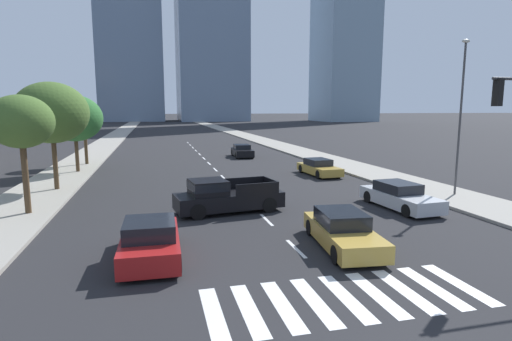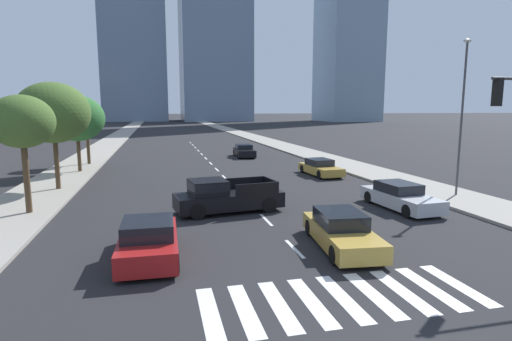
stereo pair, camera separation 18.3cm
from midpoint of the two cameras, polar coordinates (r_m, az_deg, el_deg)
name	(u,v)px [view 2 (the right image)]	position (r m, az deg, el deg)	size (l,w,h in m)	color
sidewalk_east	(339,163)	(38.67, 11.66, 1.10)	(4.00, 260.00, 0.15)	gray
sidewalk_west	(70,172)	(35.68, -24.44, -0.13)	(4.00, 260.00, 0.15)	gray
crosswalk_near	(343,298)	(11.75, 12.53, -17.03)	(7.65, 2.89, 0.01)	silver
lane_divider_center	(211,163)	(38.11, -6.23, 1.00)	(0.14, 50.00, 0.01)	silver
pickup_truck	(224,196)	(20.00, -4.28, -3.61)	(5.45, 2.61, 1.67)	black
sedan_gold_0	(320,168)	(31.54, 9.17, 0.39)	(2.05, 4.63, 1.23)	#B28E38
sedan_silver_1	(400,197)	(22.05, 19.77, -3.49)	(2.09, 4.83, 1.32)	#B7BABF
sedan_black_2	(244,151)	(43.01, -1.56, 2.73)	(2.03, 4.46, 1.29)	black
sedan_red_3	(149,241)	(14.36, -14.46, -9.53)	(1.99, 4.26, 1.40)	maroon
sedan_gold_4	(341,231)	(15.44, 12.22, -8.31)	(2.21, 4.75, 1.31)	#B28E38
street_lamp_east	(462,108)	(25.75, 27.15, 7.83)	(0.50, 0.24, 8.68)	#3F3F42
street_tree_nearest	(22,122)	(21.77, -29.79, 5.90)	(2.90, 2.90, 5.55)	#4C3823
street_tree_second	(53,113)	(27.57, -26.41, 7.25)	(4.32, 4.32, 6.50)	#4C3823
street_tree_third	(77,118)	(34.76, -23.71, 6.71)	(4.21, 4.21, 5.95)	#4C3823
street_tree_fourth	(86,117)	(39.22, -22.58, 7.00)	(2.86, 2.86, 5.46)	#4C3823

